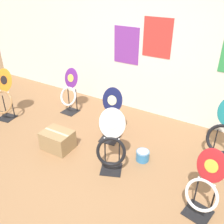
{
  "coord_description": "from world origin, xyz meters",
  "views": [
    {
      "loc": [
        1.79,
        -1.65,
        2.35
      ],
      "look_at": [
        0.12,
        1.12,
        0.55
      ],
      "focal_mm": 40.0,
      "sensor_mm": 36.0,
      "label": 1
    }
  ],
  "objects": [
    {
      "name": "paint_can",
      "position": [
        0.72,
        0.98,
        0.08
      ],
      "size": [
        0.19,
        0.19,
        0.16
      ],
      "color": "teal",
      "rests_on": "ground_plane"
    },
    {
      "name": "toilet_seat_display_crimson_swirl",
      "position": [
        1.64,
        0.49,
        0.39
      ],
      "size": [
        0.39,
        0.34,
        0.82
      ],
      "color": "black",
      "rests_on": "ground_plane"
    },
    {
      "name": "toilet_seat_display_navy_moon",
      "position": [
        0.04,
        1.19,
        0.39
      ],
      "size": [
        0.39,
        0.36,
        0.85
      ],
      "color": "black",
      "rests_on": "ground_plane"
    },
    {
      "name": "storage_box",
      "position": [
        -0.51,
        0.57,
        0.15
      ],
      "size": [
        0.45,
        0.35,
        0.29
      ],
      "color": "#93754C",
      "rests_on": "ground_plane"
    },
    {
      "name": "ground_plane",
      "position": [
        0.0,
        0.0,
        0.0
      ],
      "size": [
        14.0,
        14.0,
        0.0
      ],
      "primitive_type": "plane",
      "color": "#8E6642"
    },
    {
      "name": "toilet_seat_display_white_plain",
      "position": [
        0.43,
        0.59,
        0.4
      ],
      "size": [
        0.44,
        0.38,
        0.9
      ],
      "color": "black",
      "rests_on": "ground_plane"
    },
    {
      "name": "toilet_seat_display_orange_sun",
      "position": [
        -1.95,
        0.79,
        0.42
      ],
      "size": [
        0.45,
        0.39,
        0.91
      ],
      "color": "black",
      "rests_on": "ground_plane"
    },
    {
      "name": "toilet_seat_display_purple_note",
      "position": [
        -1.09,
        1.59,
        0.42
      ],
      "size": [
        0.37,
        0.32,
        0.85
      ],
      "color": "black",
      "rests_on": "ground_plane"
    },
    {
      "name": "wall_back",
      "position": [
        0.0,
        2.37,
        1.3
      ],
      "size": [
        8.0,
        0.07,
        2.6
      ],
      "color": "silver",
      "rests_on": "ground_plane"
    },
    {
      "name": "toilet_seat_display_teal_sax",
      "position": [
        1.63,
        1.62,
        0.4
      ],
      "size": [
        0.45,
        0.4,
        0.91
      ],
      "color": "black",
      "rests_on": "ground_plane"
    }
  ]
}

